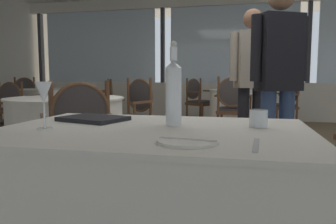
{
  "coord_description": "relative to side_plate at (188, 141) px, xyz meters",
  "views": [
    {
      "loc": [
        0.24,
        -3.32,
        0.97
      ],
      "look_at": [
        -0.06,
        -2.0,
        0.83
      ],
      "focal_mm": 34.98,
      "sensor_mm": 36.0,
      "label": 1
    }
  ],
  "objects": [
    {
      "name": "water_bottle",
      "position": [
        -0.12,
        0.37,
        0.15
      ],
      "size": [
        0.07,
        0.07,
        0.37
      ],
      "color": "white",
      "rests_on": "foreground_table"
    },
    {
      "name": "background_table_0",
      "position": [
        -1.65,
        2.08,
        -0.39
      ],
      "size": [
        1.22,
        1.22,
        0.76
      ],
      "color": "silver",
      "rests_on": "ground_plane"
    },
    {
      "name": "dining_chair_0_0",
      "position": [
        -1.21,
        3.03,
        -0.21
      ],
      "size": [
        0.64,
        0.61,
        0.97
      ],
      "rotation": [
        0.0,
        0.0,
        4.28
      ],
      "color": "brown",
      "rests_on": "ground_plane"
    },
    {
      "name": "water_tumbler",
      "position": [
        0.24,
        0.4,
        0.03
      ],
      "size": [
        0.08,
        0.08,
        0.08
      ],
      "primitive_type": "cylinder",
      "color": "white",
      "rests_on": "foreground_table"
    },
    {
      "name": "dining_chair_0_2",
      "position": [
        -1.05,
        1.23,
        -0.22
      ],
      "size": [
        0.66,
        0.64,
        0.95
      ],
      "rotation": [
        0.0,
        0.0,
        8.47
      ],
      "color": "brown",
      "rests_on": "ground_plane"
    },
    {
      "name": "ground_plane",
      "position": [
        -0.07,
        2.28,
        -0.77
      ],
      "size": [
        15.07,
        15.07,
        0.0
      ],
      "primitive_type": "plane",
      "color": "#756047"
    },
    {
      "name": "dining_chair_1_0",
      "position": [
        -2.46,
        4.88,
        -0.21
      ],
      "size": [
        0.63,
        0.65,
        0.94
      ],
      "rotation": [
        0.0,
        0.0,
        3.67
      ],
      "color": "brown",
      "rests_on": "ground_plane"
    },
    {
      "name": "dining_chair_1_2",
      "position": [
        -3.29,
        3.43,
        -0.23
      ],
      "size": [
        0.54,
        0.47,
        0.91
      ],
      "rotation": [
        0.0,
        0.0,
        7.86
      ],
      "color": "brown",
      "rests_on": "ground_plane"
    },
    {
      "name": "butter_knife",
      "position": [
        0.0,
        0.0,
        0.01
      ],
      "size": [
        0.19,
        0.05,
        0.0
      ],
      "primitive_type": "cube",
      "rotation": [
        0.0,
        0.0,
        -0.15
      ],
      "color": "silver",
      "rests_on": "foreground_table"
    },
    {
      "name": "dinner_fork",
      "position": [
        0.22,
        0.0,
        -0.0
      ],
      "size": [
        0.03,
        0.21,
        0.0
      ],
      "primitive_type": "cube",
      "rotation": [
        0.0,
        0.0,
        1.51
      ],
      "color": "silver",
      "rests_on": "foreground_table"
    },
    {
      "name": "background_table_2",
      "position": [
        0.1,
        4.89,
        -0.39
      ],
      "size": [
        1.03,
        1.03,
        0.76
      ],
      "color": "silver",
      "rests_on": "ground_plane"
    },
    {
      "name": "dining_chair_2_2",
      "position": [
        -0.68,
        5.42,
        -0.2
      ],
      "size": [
        0.64,
        0.66,
        0.96
      ],
      "rotation": [
        0.0,
        0.0,
        11.97
      ],
      "color": "brown",
      "rests_on": "ground_plane"
    },
    {
      "name": "dining_chair_1_1",
      "position": [
        -4.14,
        4.88,
        -0.2
      ],
      "size": [
        0.63,
        0.65,
        0.98
      ],
      "rotation": [
        0.0,
        0.0,
        5.76
      ],
      "color": "brown",
      "rests_on": "ground_plane"
    },
    {
      "name": "foreground_table",
      "position": [
        -0.19,
        0.27,
        -0.39
      ],
      "size": [
        1.3,
        0.9,
        0.76
      ],
      "color": "silver",
      "rests_on": "ground_plane"
    },
    {
      "name": "menu_book",
      "position": [
        -0.54,
        0.44,
        0.01
      ],
      "size": [
        0.35,
        0.3,
        0.02
      ],
      "primitive_type": "cube",
      "rotation": [
        0.0,
        0.0,
        -0.3
      ],
      "color": "black",
      "rests_on": "foreground_table"
    },
    {
      "name": "dining_chair_2_0",
      "position": [
        0.04,
        3.94,
        -0.19
      ],
      "size": [
        0.56,
        0.5,
        0.99
      ],
      "rotation": [
        0.0,
        0.0,
        7.78
      ],
      "color": "brown",
      "rests_on": "ground_plane"
    },
    {
      "name": "diner_person_1",
      "position": [
        0.47,
        1.91,
        0.24
      ],
      "size": [
        0.48,
        0.34,
        1.75
      ],
      "rotation": [
        0.0,
        0.0,
        2.04
      ],
      "color": "#334770",
      "rests_on": "ground_plane"
    },
    {
      "name": "side_plate",
      "position": [
        0.0,
        0.0,
        0.0
      ],
      "size": [
        0.2,
        0.2,
        0.01
      ],
      "primitive_type": "cylinder",
      "color": "silver",
      "rests_on": "foreground_table"
    },
    {
      "name": "window_wall_far",
      "position": [
        -0.07,
        6.63,
        0.37
      ],
      "size": [
        10.34,
        0.14,
        2.84
      ],
      "color": "silver",
      "rests_on": "ground_plane"
    },
    {
      "name": "dining_chair_2_1",
      "position": [
        0.96,
        5.3,
        -0.21
      ],
      "size": [
        0.62,
        0.64,
        0.97
      ],
      "rotation": [
        0.0,
        0.0,
        9.88
      ],
      "color": "brown",
      "rests_on": "ground_plane"
    },
    {
      "name": "diner_person_0",
      "position": [
        0.27,
        2.87,
        0.23
      ],
      "size": [
        0.49,
        0.33,
        1.74
      ],
      "rotation": [
        0.0,
        0.0,
        5.14
      ],
      "color": "black",
      "rests_on": "ground_plane"
    },
    {
      "name": "background_table_1",
      "position": [
        -3.29,
        4.4,
        -0.39
      ],
      "size": [
        1.09,
        1.09,
        0.76
      ],
      "color": "silver",
      "rests_on": "ground_plane"
    },
    {
      "name": "wine_glass",
      "position": [
        -0.62,
        0.15,
        0.14
      ],
      "size": [
        0.07,
        0.07,
        0.2
      ],
      "color": "white",
      "rests_on": "foreground_table"
    }
  ]
}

